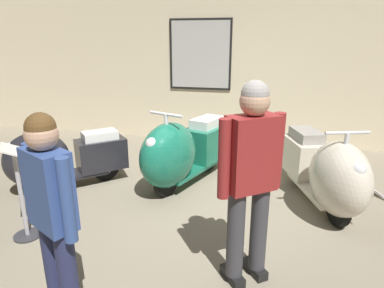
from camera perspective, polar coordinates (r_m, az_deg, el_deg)
name	(u,v)px	position (r m, az deg, el deg)	size (l,w,h in m)	color
ground_plane	(186,215)	(4.04, -0.97, -12.10)	(60.00, 60.00, 0.00)	gray
showroom_back_wall	(235,51)	(6.64, 7.36, 15.46)	(18.00, 0.63, 3.54)	beige
scooter_0	(58,159)	(4.87, -21.96, -2.35)	(1.47, 1.43, 0.98)	black
scooter_1	(182,152)	(4.59, -1.77, -1.35)	(1.12, 1.90, 1.12)	black
scooter_2	(327,172)	(4.27, 22.05, -4.45)	(1.03, 1.84, 1.08)	black
visitor_0	(52,209)	(2.47, -22.85, -10.18)	(0.48, 0.36, 1.57)	black
visitor_1	(251,173)	(2.67, 10.00, -4.84)	(0.48, 0.43, 1.72)	black
info_stanchion	(22,200)	(3.86, -27.10, -8.57)	(0.38, 0.39, 1.02)	#333338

